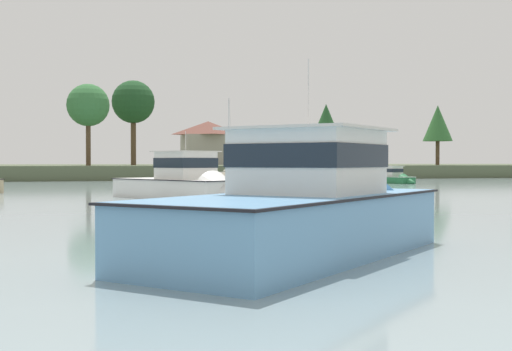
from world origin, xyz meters
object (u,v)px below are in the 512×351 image
Objects in this scene: cruiser_skyblue at (318,227)px; cruiser_white at (190,189)px; sailboat_orange at (228,181)px; cruiser_green at (393,179)px.

cruiser_skyblue is 0.95× the size of cruiser_white.
cruiser_skyblue reaches higher than cruiser_white.
sailboat_orange is 0.92× the size of cruiser_skyblue.
cruiser_white is at bearing 86.36° from cruiser_skyblue.
sailboat_orange is 0.87× the size of cruiser_white.
sailboat_orange reaches higher than cruiser_white.
cruiser_white is at bearing -108.13° from sailboat_orange.
cruiser_white is (-24.39, -22.46, 0.17)m from cruiser_green.
sailboat_orange is 53.23m from cruiser_skyblue.
cruiser_skyblue is at bearing -101.92° from sailboat_orange.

